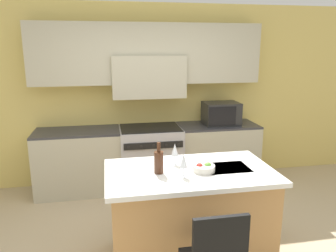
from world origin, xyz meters
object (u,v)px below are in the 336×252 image
object	(u,v)px
microwave	(221,113)
wine_bottle	(159,162)
fruit_bowl	(204,168)
wine_glass_near	(184,161)
range_stove	(151,157)
wine_glass_far	(175,150)

from	to	relation	value
microwave	wine_bottle	world-z (taller)	microwave
microwave	fruit_bowl	bearing A→B (deg)	-114.04
wine_glass_near	fruit_bowl	distance (m)	0.26
wine_glass_near	microwave	bearing A→B (deg)	61.89
wine_bottle	fruit_bowl	xyz separation A→B (m)	(0.42, -0.04, -0.08)
wine_bottle	wine_glass_near	world-z (taller)	wine_bottle
range_stove	wine_bottle	distance (m)	1.92
range_stove	wine_glass_near	xyz separation A→B (m)	(0.03, -1.96, 0.63)
range_stove	wine_glass_near	size ratio (longest dim) A/B	4.29
wine_glass_far	microwave	bearing A→B (deg)	57.15
microwave	wine_glass_near	bearing A→B (deg)	-118.11
wine_glass_near	wine_glass_far	size ratio (longest dim) A/B	1.00
range_stove	wine_glass_far	distance (m)	1.75
range_stove	microwave	size ratio (longest dim) A/B	1.76
range_stove	wine_bottle	size ratio (longest dim) A/B	3.15
range_stove	microwave	world-z (taller)	microwave
wine_glass_near	range_stove	bearing A→B (deg)	91.01
microwave	fruit_bowl	distance (m)	2.06
wine_bottle	wine_glass_near	bearing A→B (deg)	-33.46
wine_glass_far	wine_bottle	bearing A→B (deg)	-134.71
wine_bottle	wine_glass_far	size ratio (longest dim) A/B	1.36
microwave	wine_glass_far	size ratio (longest dim) A/B	2.44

